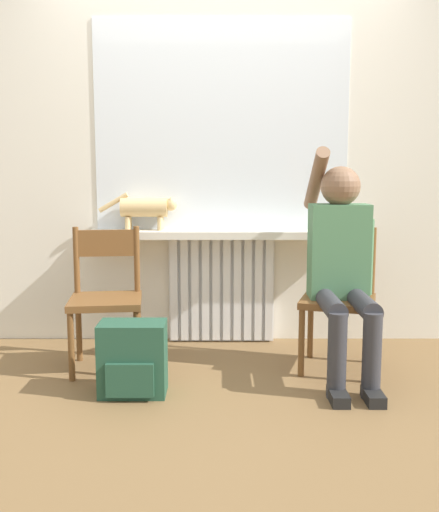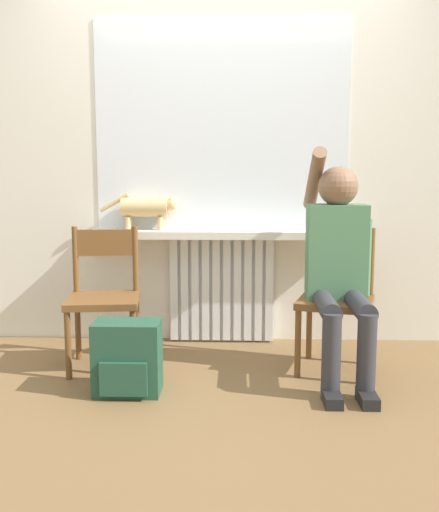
{
  "view_description": "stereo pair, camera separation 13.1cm",
  "coord_description": "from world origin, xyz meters",
  "px_view_note": "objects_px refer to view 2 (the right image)",
  "views": [
    {
      "loc": [
        -0.01,
        -2.9,
        1.18
      ],
      "look_at": [
        0.0,
        0.7,
        0.66
      ],
      "focal_mm": 42.0,
      "sensor_mm": 36.0,
      "label": 1
    },
    {
      "loc": [
        0.12,
        -2.9,
        1.18
      ],
      "look_at": [
        0.0,
        0.7,
        0.66
      ],
      "focal_mm": 42.0,
      "sensor_mm": 36.0,
      "label": 2
    }
  ],
  "objects_px": {
    "cat": "(146,208)",
    "backpack": "(127,358)",
    "person": "(339,260)",
    "chair_right": "(336,297)",
    "chair_left": "(104,295)"
  },
  "relations": [
    {
      "from": "chair_left",
      "to": "chair_right",
      "type": "relative_size",
      "value": 1.0
    },
    {
      "from": "chair_right",
      "to": "backpack",
      "type": "xyz_separation_m",
      "value": [
        -1.17,
        -0.44,
        -0.25
      ]
    },
    {
      "from": "chair_right",
      "to": "person",
      "type": "relative_size",
      "value": 0.64
    },
    {
      "from": "chair_left",
      "to": "backpack",
      "type": "distance_m",
      "value": 0.55
    },
    {
      "from": "cat",
      "to": "backpack",
      "type": "bearing_deg",
      "value": -87.87
    },
    {
      "from": "chair_left",
      "to": "backpack",
      "type": "bearing_deg",
      "value": -70.42
    },
    {
      "from": "chair_right",
      "to": "person",
      "type": "height_order",
      "value": "person"
    },
    {
      "from": "chair_left",
      "to": "cat",
      "type": "distance_m",
      "value": 0.75
    },
    {
      "from": "chair_left",
      "to": "person",
      "type": "height_order",
      "value": "person"
    },
    {
      "from": "person",
      "to": "cat",
      "type": "relative_size",
      "value": 2.47
    },
    {
      "from": "chair_right",
      "to": "person",
      "type": "bearing_deg",
      "value": -78.84
    },
    {
      "from": "person",
      "to": "chair_left",
      "type": "bearing_deg",
      "value": 175.03
    },
    {
      "from": "backpack",
      "to": "person",
      "type": "bearing_deg",
      "value": 15.72
    },
    {
      "from": "chair_left",
      "to": "person",
      "type": "xyz_separation_m",
      "value": [
        1.38,
        -0.12,
        0.24
      ]
    },
    {
      "from": "chair_right",
      "to": "backpack",
      "type": "distance_m",
      "value": 1.27
    }
  ]
}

